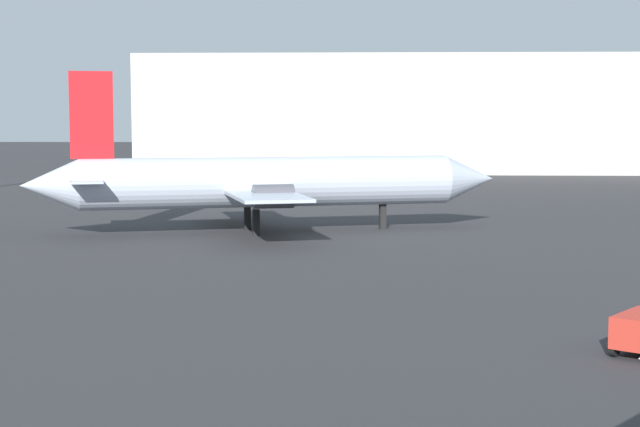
# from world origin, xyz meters

# --- Properties ---
(airplane_distant) EXTENTS (30.96, 19.52, 10.32)m
(airplane_distant) POSITION_xyz_m (-4.83, 55.27, 3.28)
(airplane_distant) COLOR #B2BCCC
(airplane_distant) RESTS_ON ground_plane
(terminal_building) EXTENTS (93.95, 22.57, 15.96)m
(terminal_building) POSITION_xyz_m (18.30, 131.85, 7.98)
(terminal_building) COLOR beige
(terminal_building) RESTS_ON ground_plane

